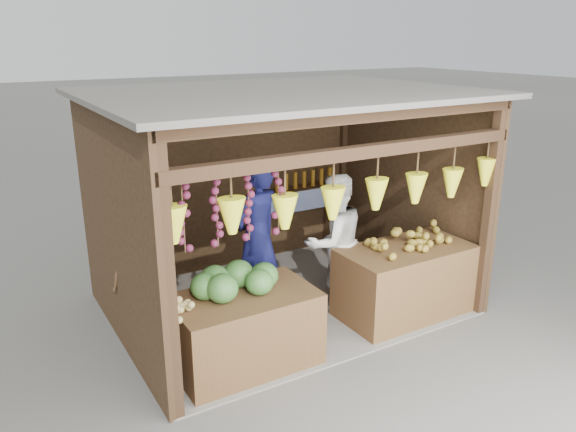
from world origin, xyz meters
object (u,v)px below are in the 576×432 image
object	(u,v)px
woman_standing	(334,242)
vendor_seated	(137,275)
counter_left	(245,330)
man_standing	(257,239)
counter_right	(404,281)

from	to	relation	value
woman_standing	vendor_seated	bearing A→B (deg)	-10.58
counter_left	man_standing	xyz separation A→B (m)	(0.65, 0.94, 0.57)
counter_left	vendor_seated	xyz separation A→B (m)	(-0.79, 0.96, 0.43)
counter_left	counter_right	size ratio (longest dim) A/B	0.91
counter_left	woman_standing	distance (m)	1.73
counter_right	woman_standing	bearing A→B (deg)	134.36
woman_standing	vendor_seated	size ratio (longest dim) A/B	1.60
man_standing	woman_standing	bearing A→B (deg)	137.35
counter_left	vendor_seated	size ratio (longest dim) A/B	1.36
woman_standing	counter_right	bearing A→B (deg)	131.50
counter_right	vendor_seated	size ratio (longest dim) A/B	1.50
woman_standing	vendor_seated	distance (m)	2.35
counter_left	counter_right	xyz separation A→B (m)	(2.15, 0.02, 0.04)
counter_left	counter_right	bearing A→B (deg)	0.43
man_standing	vendor_seated	bearing A→B (deg)	-25.13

